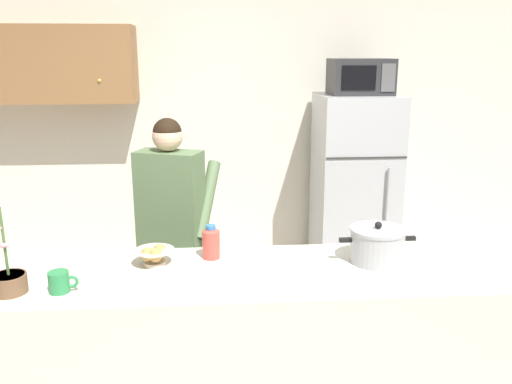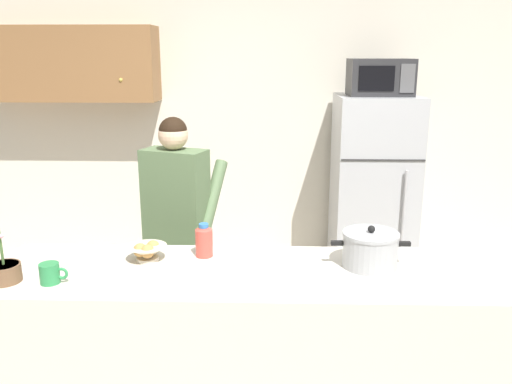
# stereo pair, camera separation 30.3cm
# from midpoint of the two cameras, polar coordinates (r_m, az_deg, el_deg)

# --- Properties ---
(back_wall_unit) EXTENTS (6.00, 0.48, 2.60)m
(back_wall_unit) POSITION_cam_midpoint_polar(r_m,az_deg,el_deg) (4.68, -6.22, 7.76)
(back_wall_unit) COLOR silver
(back_wall_unit) RESTS_ON ground
(kitchen_island) EXTENTS (2.56, 0.68, 0.92)m
(kitchen_island) POSITION_cam_midpoint_polar(r_m,az_deg,el_deg) (2.80, -2.35, -17.19)
(kitchen_island) COLOR silver
(kitchen_island) RESTS_ON ground
(refrigerator) EXTENTS (0.64, 0.68, 1.62)m
(refrigerator) POSITION_cam_midpoint_polar(r_m,az_deg,el_deg) (4.49, 8.63, -0.02)
(refrigerator) COLOR #B7BABF
(refrigerator) RESTS_ON ground
(microwave) EXTENTS (0.48, 0.37, 0.28)m
(microwave) POSITION_cam_midpoint_polar(r_m,az_deg,el_deg) (4.32, 9.19, 12.16)
(microwave) COLOR #2D2D30
(microwave) RESTS_ON refrigerator
(person_near_pot) EXTENTS (0.57, 0.53, 1.57)m
(person_near_pot) POSITION_cam_midpoint_polar(r_m,az_deg,el_deg) (3.38, -11.66, -2.31)
(person_near_pot) COLOR #33384C
(person_near_pot) RESTS_ON ground
(cooking_pot) EXTENTS (0.39, 0.28, 0.21)m
(cooking_pot) POSITION_cam_midpoint_polar(r_m,az_deg,el_deg) (2.70, 9.82, -5.70)
(cooking_pot) COLOR #ADAFB5
(cooking_pot) RESTS_ON kitchen_island
(coffee_mug) EXTENTS (0.13, 0.09, 0.10)m
(coffee_mug) POSITION_cam_midpoint_polar(r_m,az_deg,el_deg) (2.56, -23.67, -8.94)
(coffee_mug) COLOR #2D8C4C
(coffee_mug) RESTS_ON kitchen_island
(bread_bowl) EXTENTS (0.20, 0.20, 0.10)m
(bread_bowl) POSITION_cam_midpoint_polar(r_m,az_deg,el_deg) (2.71, -14.08, -6.71)
(bread_bowl) COLOR beige
(bread_bowl) RESTS_ON kitchen_island
(bottle_near_edge) EXTENTS (0.09, 0.09, 0.18)m
(bottle_near_edge) POSITION_cam_midpoint_polar(r_m,az_deg,el_deg) (2.73, -8.06, -5.42)
(bottle_near_edge) COLOR #D84C3F
(bottle_near_edge) RESTS_ON kitchen_island
(potted_orchid) EXTENTS (0.15, 0.15, 0.40)m
(potted_orchid) POSITION_cam_midpoint_polar(r_m,az_deg,el_deg) (2.65, -28.15, -8.46)
(potted_orchid) COLOR brown
(potted_orchid) RESTS_ON kitchen_island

